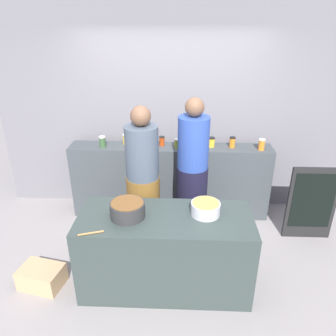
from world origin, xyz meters
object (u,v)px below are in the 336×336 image
(preserve_jar_3, at_px, (150,143))
(cook_with_tongs, at_px, (143,189))
(preserve_jar_2, at_px, (140,142))
(preserve_jar_9, at_px, (262,144))
(bread_crate, at_px, (42,277))
(chalkboard_sign, at_px, (312,203))
(preserve_jar_6, at_px, (189,142))
(preserve_jar_7, at_px, (211,142))
(preserve_jar_5, at_px, (178,143))
(preserve_jar_4, at_px, (162,141))
(cooking_pot_center, at_px, (205,208))
(cook_in_cap, at_px, (192,180))
(wooden_spoon, at_px, (91,233))
(preserve_jar_8, at_px, (232,142))
(cooking_pot_left, at_px, (128,210))
(preserve_jar_0, at_px, (102,142))
(preserve_jar_1, at_px, (126,139))

(preserve_jar_3, xyz_separation_m, cook_with_tongs, (-0.01, -0.76, -0.28))
(preserve_jar_2, relative_size, preserve_jar_9, 0.98)
(bread_crate, bearing_deg, chalkboard_sign, 17.62)
(preserve_jar_6, distance_m, preserve_jar_7, 0.30)
(preserve_jar_5, bearing_deg, preserve_jar_3, 179.13)
(preserve_jar_4, distance_m, cooking_pot_center, 1.47)
(preserve_jar_9, distance_m, cook_in_cap, 1.07)
(preserve_jar_3, height_order, cook_with_tongs, cook_with_tongs)
(preserve_jar_2, bearing_deg, wooden_spoon, -98.12)
(preserve_jar_8, bearing_deg, wooden_spoon, -130.44)
(preserve_jar_7, xyz_separation_m, bread_crate, (-1.83, -1.51, -0.97))
(preserve_jar_7, relative_size, cooking_pot_left, 0.38)
(cooking_pot_left, distance_m, cooking_pot_center, 0.75)
(preserve_jar_7, height_order, chalkboard_sign, preserve_jar_7)
(preserve_jar_3, bearing_deg, cook_in_cap, -44.14)
(preserve_jar_2, height_order, preserve_jar_5, preserve_jar_2)
(wooden_spoon, bearing_deg, cook_with_tongs, 67.99)
(preserve_jar_7, distance_m, cook_in_cap, 0.70)
(preserve_jar_9, relative_size, cook_in_cap, 0.08)
(preserve_jar_0, height_order, preserve_jar_6, preserve_jar_0)
(preserve_jar_3, distance_m, preserve_jar_6, 0.52)
(preserve_jar_1, relative_size, preserve_jar_8, 0.97)
(bread_crate, bearing_deg, preserve_jar_4, 52.28)
(preserve_jar_8, relative_size, cook_in_cap, 0.08)
(cooking_pot_center, relative_size, chalkboard_sign, 0.29)
(preserve_jar_9, xyz_separation_m, cooking_pot_left, (-1.54, -1.34, -0.18))
(preserve_jar_6, relative_size, preserve_jar_9, 0.69)
(preserve_jar_4, xyz_separation_m, cooking_pot_center, (0.50, -1.37, -0.18))
(preserve_jar_0, xyz_separation_m, cooking_pot_left, (0.54, -1.36, -0.17))
(cooking_pot_left, bearing_deg, preserve_jar_7, 57.82)
(preserve_jar_0, distance_m, cook_in_cap, 1.32)
(preserve_jar_4, xyz_separation_m, wooden_spoon, (-0.53, -1.74, -0.23))
(preserve_jar_6, relative_size, cooking_pot_left, 0.30)
(preserve_jar_0, height_order, preserve_jar_3, preserve_jar_0)
(chalkboard_sign, bearing_deg, preserve_jar_6, 159.97)
(cooking_pot_center, distance_m, chalkboard_sign, 1.65)
(preserve_jar_3, distance_m, cooking_pot_left, 1.38)
(preserve_jar_6, distance_m, cook_in_cap, 0.66)
(preserve_jar_1, xyz_separation_m, wooden_spoon, (-0.04, -1.77, -0.24))
(preserve_jar_6, distance_m, wooden_spoon, 1.96)
(preserve_jar_3, height_order, preserve_jar_7, preserve_jar_3)
(cook_with_tongs, bearing_deg, cooking_pot_left, -97.38)
(cooking_pot_left, height_order, bread_crate, cooking_pot_left)
(preserve_jar_1, height_order, cooking_pot_left, preserve_jar_1)
(preserve_jar_5, bearing_deg, cook_in_cap, -70.86)
(preserve_jar_6, bearing_deg, preserve_jar_0, -175.76)
(preserve_jar_0, distance_m, cooking_pot_center, 1.83)
(wooden_spoon, bearing_deg, cooking_pot_left, 45.79)
(preserve_jar_8, xyz_separation_m, chalkboard_sign, (0.95, -0.53, -0.59))
(preserve_jar_4, height_order, cook_in_cap, cook_in_cap)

